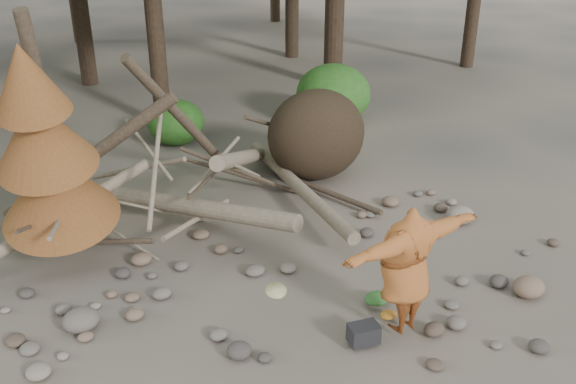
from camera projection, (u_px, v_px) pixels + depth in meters
ground at (333, 313)px, 9.73m from camera, size 120.00×120.00×0.00m
deadfall_pile at (295, 143)px, 13.52m from camera, size 8.55×5.24×3.30m
dead_conifer at (46, 154)px, 9.90m from camera, size 2.06×2.16×4.35m
bush_mid at (176, 122)px, 15.82m from camera, size 1.40×1.40×1.12m
bush_right at (333, 94)px, 17.12m from camera, size 2.00×2.00×1.60m
frisbee_thrower at (406, 270)px, 8.88m from camera, size 3.66×0.84×1.96m
backpack at (363, 337)px, 9.00m from camera, size 0.47×0.37×0.28m
cloth_green at (377, 301)px, 9.89m from camera, size 0.41×0.34×0.15m
cloth_orange at (388, 317)px, 9.56m from camera, size 0.26×0.21×0.10m
boulder_front_right at (529, 287)px, 10.09m from camera, size 0.52×0.47×0.31m
boulder_mid_right at (460, 215)px, 12.26m from camera, size 0.55×0.49×0.33m
boulder_mid_left at (81, 320)px, 9.32m from camera, size 0.54×0.49×0.32m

